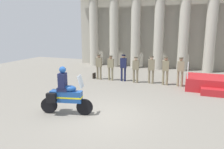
% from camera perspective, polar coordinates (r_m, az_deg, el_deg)
% --- Properties ---
extents(ground_plane, '(28.00, 28.00, 0.00)m').
position_cam_1_polar(ground_plane, '(8.70, -3.54, -10.49)').
color(ground_plane, gray).
extents(colonnade_backdrop, '(14.98, 1.64, 7.35)m').
position_cam_1_polar(colonnade_backdrop, '(18.89, 12.38, 12.71)').
color(colonnade_backdrop, '#A49F91').
rests_on(colonnade_backdrop, ground_plane).
extents(reviewing_stand, '(3.41, 2.47, 1.60)m').
position_cam_1_polar(reviewing_stand, '(13.24, 26.02, -2.31)').
color(reviewing_stand, '#B21E23').
rests_on(reviewing_stand, ground_plane).
extents(officer_in_row_0, '(0.40, 0.26, 1.66)m').
position_cam_1_polar(officer_in_row_0, '(14.43, -3.41, 2.56)').
color(officer_in_row_0, '#7A7056').
rests_on(officer_in_row_0, ground_plane).
extents(officer_in_row_1, '(0.40, 0.26, 1.61)m').
position_cam_1_polar(officer_in_row_1, '(14.13, -0.34, 2.28)').
color(officer_in_row_1, '#847A5B').
rests_on(officer_in_row_1, ground_plane).
extents(officer_in_row_2, '(0.40, 0.26, 1.69)m').
position_cam_1_polar(officer_in_row_2, '(13.92, 2.98, 2.30)').
color(officer_in_row_2, '#191E42').
rests_on(officer_in_row_2, ground_plane).
extents(officer_in_row_3, '(0.40, 0.26, 1.61)m').
position_cam_1_polar(officer_in_row_3, '(13.57, 6.17, 1.79)').
color(officer_in_row_3, '#7A7056').
rests_on(officer_in_row_3, ground_plane).
extents(officer_in_row_4, '(0.40, 0.26, 1.68)m').
position_cam_1_polar(officer_in_row_4, '(13.52, 10.16, 1.81)').
color(officer_in_row_4, '#7A7056').
rests_on(officer_in_row_4, ground_plane).
extents(officer_in_row_5, '(0.40, 0.26, 1.68)m').
position_cam_1_polar(officer_in_row_5, '(13.30, 13.73, 1.50)').
color(officer_in_row_5, '#847A5B').
rests_on(officer_in_row_5, ground_plane).
extents(officer_in_row_6, '(0.40, 0.26, 1.70)m').
position_cam_1_polar(officer_in_row_6, '(13.20, 17.36, 1.27)').
color(officer_in_row_6, gray).
rests_on(officer_in_row_6, ground_plane).
extents(motorcycle_with_rider, '(2.07, 0.83, 1.90)m').
position_cam_1_polar(motorcycle_with_rider, '(8.76, -12.25, -5.09)').
color(motorcycle_with_rider, black).
rests_on(motorcycle_with_rider, ground_plane).
extents(briefcase_on_ground, '(0.10, 0.32, 0.36)m').
position_cam_1_polar(briefcase_on_ground, '(14.90, -4.66, -0.29)').
color(briefcase_on_ground, black).
rests_on(briefcase_on_ground, ground_plane).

